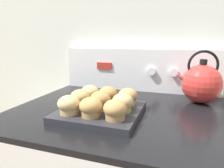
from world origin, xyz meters
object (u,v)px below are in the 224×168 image
muffin_r1_c2 (123,103)px  muffin_r2_c0 (90,93)px  muffin_pan (101,112)px  muffin_r0_c1 (91,107)px  muffin_r2_c1 (108,95)px  muffin_r1_c0 (80,98)px  muffin_r0_c2 (115,110)px  muffin_r1_c1 (100,100)px  tea_kettle (201,83)px  muffin_r0_c0 (69,105)px  muffin_r2_c2 (128,97)px

muffin_r1_c2 → muffin_r2_c0: size_ratio=1.00×
muffin_r2_c0 → muffin_pan: bearing=-45.0°
muffin_r0_c1 → muffin_r2_c1: same height
muffin_r1_c2 → muffin_r1_c0: bearing=178.8°
muffin_r1_c0 → muffin_r0_c2: bearing=-26.5°
muffin_r0_c1 → muffin_r2_c1: 0.15m
muffin_r1_c1 → muffin_r2_c1: 0.08m
muffin_r1_c2 → tea_kettle: bearing=45.6°
muffin_r2_c0 → muffin_r1_c0: bearing=-92.5°
muffin_r0_c0 → muffin_r1_c0: bearing=91.3°
muffin_r1_c0 → muffin_r2_c2: (0.15, 0.07, 0.00)m
muffin_r0_c2 → muffin_r2_c2: same height
muffin_pan → tea_kettle: (0.33, 0.26, 0.07)m
muffin_r2_c1 → tea_kettle: size_ratio=0.33×
muffin_r1_c1 → tea_kettle: 0.42m
muffin_pan → muffin_r0_c1: (-0.00, -0.08, 0.04)m
muffin_r0_c0 → muffin_r1_c1: bearing=47.0°
muffin_r2_c2 → muffin_r1_c1: bearing=-136.8°
muffin_r0_c2 → muffin_r1_c2: same height
muffin_pan → muffin_r0_c1: muffin_r0_c1 is taller
muffin_r0_c1 → muffin_r2_c2: size_ratio=1.00×
muffin_r2_c0 → muffin_r0_c1: bearing=-64.0°
muffin_r0_c1 → muffin_r1_c0: bearing=134.5°
muffin_r2_c1 → muffin_r1_c2: bearing=-44.4°
muffin_r0_c1 → muffin_r1_c2: same height
muffin_r2_c2 → muffin_r0_c0: bearing=-134.9°
muffin_r0_c1 → muffin_r1_c1: (-0.00, 0.08, 0.00)m
muffin_pan → muffin_r2_c1: bearing=91.7°
muffin_r1_c1 → muffin_r2_c2: same height
muffin_r0_c0 → muffin_r1_c0: (-0.00, 0.08, 0.00)m
muffin_r2_c0 → tea_kettle: tea_kettle is taller
muffin_r0_c2 → muffin_r2_c1: (-0.08, 0.15, 0.00)m
muffin_r0_c2 → muffin_r2_c0: bearing=135.2°
muffin_r2_c1 → muffin_r2_c2: bearing=-2.0°
muffin_r0_c0 → muffin_r0_c1: 0.08m
muffin_r1_c0 → muffin_r2_c1: size_ratio=1.00×
muffin_r0_c1 → muffin_r2_c1: bearing=90.3°
muffin_r0_c1 → muffin_r2_c1: size_ratio=1.00×
muffin_pan → muffin_r1_c0: muffin_r1_c0 is taller
muffin_r0_c0 → muffin_r0_c2: (0.15, 0.00, 0.00)m
tea_kettle → muffin_r0_c0: bearing=-140.5°
muffin_r2_c2 → muffin_pan: bearing=-135.4°
muffin_r0_c2 → muffin_r2_c0: (-0.15, 0.15, 0.00)m
muffin_r0_c2 → muffin_r1_c0: bearing=153.5°
muffin_r1_c2 → tea_kettle: size_ratio=0.33×
muffin_r0_c1 → tea_kettle: bearing=45.1°
muffin_r1_c0 → muffin_r2_c2: size_ratio=1.00×
muffin_pan → muffin_r1_c1: 0.04m
muffin_r0_c1 → muffin_r0_c0: bearing=-178.4°
muffin_r0_c1 → muffin_r1_c2: size_ratio=1.00×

